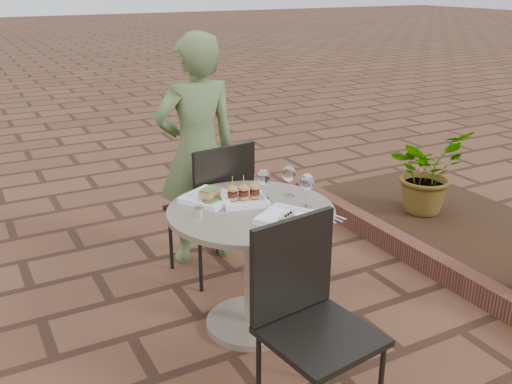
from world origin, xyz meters
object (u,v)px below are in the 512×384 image
chair_far (216,200)px  diner (197,151)px  plate_salmon (210,197)px  plate_sliders (244,196)px  chair_near (307,306)px  plate_tuna (287,218)px  cafe_table (251,250)px

chair_far → diner: diner is taller
plate_salmon → plate_sliders: size_ratio=1.21×
chair_near → diner: bearing=75.9°
chair_far → plate_salmon: bearing=53.2°
chair_far → plate_sliders: chair_far is taller
diner → chair_near: bearing=84.9°
plate_salmon → plate_tuna: (0.23, -0.44, -0.00)m
chair_near → plate_sliders: size_ratio=3.20×
cafe_table → diner: size_ratio=0.57×
diner → chair_far: bearing=88.8°
diner → plate_sliders: diner is taller
plate_tuna → diner: bearing=90.0°
chair_near → plate_salmon: size_ratio=2.64×
diner → plate_tuna: diner is taller
cafe_table → chair_far: (0.07, 0.62, 0.07)m
plate_sliders → plate_salmon: bearing=146.0°
plate_salmon → plate_tuna: bearing=-62.4°
chair_far → cafe_table: bearing=74.6°
plate_salmon → chair_far: bearing=61.9°
diner → plate_tuna: 1.17m
diner → plate_salmon: (-0.23, -0.72, -0.04)m
plate_sliders → chair_far: bearing=83.3°
chair_far → plate_tuna: (0.01, -0.85, 0.20)m
chair_far → diner: (0.02, 0.32, 0.24)m
cafe_table → plate_sliders: plate_sliders is taller
chair_near → diner: diner is taller
chair_near → diner: size_ratio=0.59×
chair_far → plate_tuna: chair_far is taller
chair_far → plate_salmon: chair_far is taller
cafe_table → chair_near: 0.72m
plate_tuna → chair_near: bearing=-111.4°
plate_salmon → plate_sliders: (0.16, -0.10, 0.01)m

